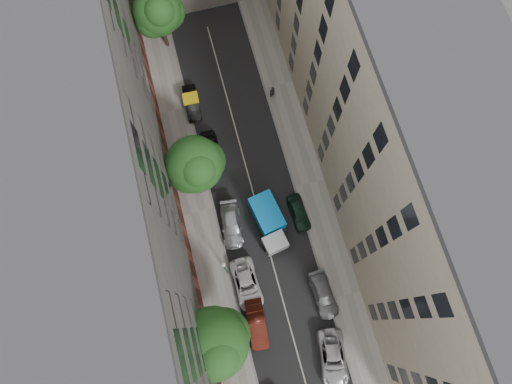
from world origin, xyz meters
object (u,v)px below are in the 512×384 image
object	(u,v)px
car_left_4	(211,151)
tree_far	(159,13)
car_left_5	(192,103)
car_right_1	(323,295)
tree_near	(214,344)
car_left_1	(257,324)
car_left_2	(247,284)
pedestrian	(272,92)
tarp_truck	(269,222)
car_right_0	(333,358)
tree_mid	(196,166)
lamp_post	(225,268)
car_right_2	(299,213)
car_left_3	(231,225)

from	to	relation	value
car_left_4	tree_far	size ratio (longest dim) A/B	0.54
car_left_5	car_right_1	xyz separation A→B (m)	(7.20, -21.50, -0.02)
tree_near	car_left_1	bearing A→B (deg)	9.58
car_left_2	pedestrian	xyz separation A→B (m)	(7.30, 17.73, 0.37)
car_left_4	tree_near	bearing A→B (deg)	-99.18
tarp_truck	car_left_4	bearing A→B (deg)	102.69
car_left_1	tree_far	world-z (taller)	tree_far
car_right_0	car_right_1	bearing A→B (deg)	90.43
car_left_2	car_left_4	xyz separation A→B (m)	(-0.14, 13.20, 0.06)
tree_far	tarp_truck	bearing A→B (deg)	-76.65
car_right_0	pedestrian	world-z (taller)	pedestrian
tree_near	pedestrian	xyz separation A→B (m)	(10.80, 21.92, -4.81)
car_left_2	car_right_1	bearing A→B (deg)	-24.10
tarp_truck	tree_mid	distance (m)	8.49
car_right_1	lamp_post	world-z (taller)	lamp_post
tarp_truck	car_right_1	size ratio (longest dim) A/B	1.31
car_right_0	tree_mid	bearing A→B (deg)	120.65
car_left_2	car_right_2	bearing A→B (deg)	37.42
tree_near	tree_far	world-z (taller)	tree_near
car_right_0	tree_near	distance (m)	11.13
tarp_truck	car_right_1	world-z (taller)	tarp_truck
tarp_truck	car_left_5	bearing A→B (deg)	96.56
car_left_2	car_left_3	distance (m)	5.60
car_left_2	car_left_5	world-z (taller)	car_left_2
car_left_2	car_left_5	size ratio (longest dim) A/B	1.22
car_left_3	pedestrian	distance (m)	14.17
car_left_3	tree_mid	bearing A→B (deg)	115.78
car_left_5	car_right_1	size ratio (longest dim) A/B	0.90
tree_near	car_right_1	bearing A→B (deg)	8.59
tarp_truck	pedestrian	bearing A→B (deg)	63.10
tarp_truck	tree_mid	xyz separation A→B (m)	(-5.10, 5.71, 3.66)
car_right_0	tree_mid	size ratio (longest dim) A/B	0.65
tree_far	lamp_post	xyz separation A→B (m)	(0.30, -24.88, -1.30)
car_left_3	car_right_1	world-z (taller)	car_left_3
car_left_1	lamp_post	xyz separation A→B (m)	(-1.40, 5.02, 3.36)
car_left_1	car_left_3	world-z (taller)	car_left_1
car_right_0	car_right_1	distance (m)	5.33
car_left_3	car_right_0	world-z (taller)	car_right_0
car_left_3	car_left_2	bearing A→B (deg)	-83.39
car_right_2	tree_far	bearing A→B (deg)	108.20
tarp_truck	car_right_2	distance (m)	3.11
tarp_truck	car_left_2	size ratio (longest dim) A/B	1.20
car_left_4	lamp_post	world-z (taller)	lamp_post
car_left_5	tree_near	world-z (taller)	tree_near
car_right_2	car_left_5	bearing A→B (deg)	115.02
tree_near	tree_far	xyz separation A→B (m)	(1.80, 30.49, -0.47)
car_right_0	car_right_1	xyz separation A→B (m)	(0.80, 5.27, -0.05)
car_left_1	car_right_0	size ratio (longest dim) A/B	0.89
tree_far	pedestrian	world-z (taller)	tree_far
car_left_2	car_left_5	bearing A→B (deg)	91.18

